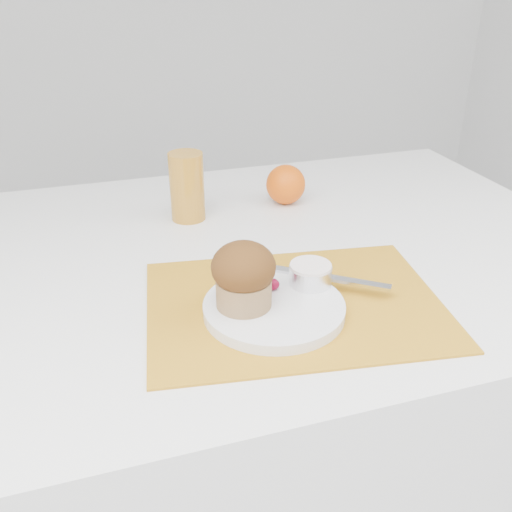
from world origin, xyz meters
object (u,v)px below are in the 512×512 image
object	(u,v)px
table	(248,421)
plate	(274,308)
muffin	(244,275)
juice_glass	(187,187)
orange	(286,184)

from	to	relation	value
table	plate	xyz separation A→B (m)	(-0.02, -0.20, 0.39)
table	muffin	bearing A→B (deg)	-107.70
juice_glass	muffin	size ratio (longest dim) A/B	1.34
table	orange	size ratio (longest dim) A/B	15.71
orange	muffin	distance (m)	0.41
orange	juice_glass	xyz separation A→B (m)	(-0.20, -0.02, 0.02)
orange	muffin	xyz separation A→B (m)	(-0.19, -0.36, 0.03)
orange	plate	bearing A→B (deg)	-112.36
table	plate	bearing A→B (deg)	-95.94
plate	juice_glass	size ratio (longest dim) A/B	1.53
plate	muffin	world-z (taller)	muffin
table	muffin	world-z (taller)	muffin
table	orange	xyz separation A→B (m)	(0.13, 0.17, 0.41)
orange	table	bearing A→B (deg)	-127.27
table	plate	size ratio (longest dim) A/B	6.30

